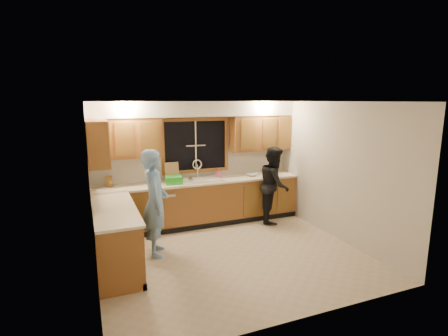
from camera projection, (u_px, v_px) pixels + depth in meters
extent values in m
plane|color=#BFAB93|center=(231.00, 255.00, 5.80)|extent=(4.20, 4.20, 0.00)
plane|color=silver|center=(232.00, 102.00, 5.32)|extent=(4.20, 4.20, 0.00)
plane|color=beige|center=(196.00, 162.00, 7.29)|extent=(4.20, 0.00, 4.20)
plane|color=beige|center=(91.00, 194.00, 4.78)|extent=(0.00, 3.80, 3.80)
plane|color=beige|center=(338.00, 171.00, 6.33)|extent=(0.00, 3.80, 3.80)
cube|color=#975D2B|center=(201.00, 203.00, 7.17)|extent=(4.20, 0.60, 0.88)
cube|color=#975D2B|center=(115.00, 238.00, 5.37)|extent=(0.60, 1.90, 0.88)
cube|color=#F2E6CC|center=(201.00, 182.00, 7.07)|extent=(4.20, 0.63, 0.04)
cube|color=#F2E6CC|center=(114.00, 209.00, 5.28)|extent=(0.63, 1.90, 0.04)
cube|color=#975D2B|center=(125.00, 138.00, 6.50)|extent=(1.35, 0.33, 0.75)
cube|color=#975D2B|center=(260.00, 133.00, 7.55)|extent=(1.35, 0.33, 0.75)
cube|color=#975D2B|center=(97.00, 143.00, 5.75)|extent=(0.33, 0.90, 0.75)
cube|color=white|center=(198.00, 109.00, 6.92)|extent=(4.20, 0.35, 0.30)
cube|color=black|center=(196.00, 145.00, 7.22)|extent=(1.30, 0.01, 1.00)
cube|color=#975D2B|center=(195.00, 119.00, 7.10)|extent=(1.44, 0.03, 0.07)
cube|color=#975D2B|center=(196.00, 171.00, 7.31)|extent=(1.44, 0.03, 0.07)
cube|color=#975D2B|center=(163.00, 147.00, 6.95)|extent=(0.07, 0.03, 1.00)
cube|color=#975D2B|center=(226.00, 144.00, 7.46)|extent=(0.07, 0.03, 1.00)
cube|color=silver|center=(200.00, 180.00, 7.07)|extent=(0.86, 0.52, 0.03)
cube|color=silver|center=(191.00, 185.00, 7.01)|extent=(0.38, 0.42, 0.18)
cube|color=silver|center=(210.00, 183.00, 7.17)|extent=(0.38, 0.42, 0.18)
cylinder|color=silver|center=(197.00, 171.00, 7.23)|extent=(0.04, 0.04, 0.28)
torus|color=silver|center=(197.00, 164.00, 7.20)|extent=(0.21, 0.03, 0.21)
cube|color=silver|center=(160.00, 210.00, 6.85)|extent=(0.60, 0.56, 0.82)
cube|color=silver|center=(119.00, 252.00, 4.85)|extent=(0.58, 0.75, 0.90)
imported|color=#75A5DE|center=(155.00, 203.00, 5.68)|extent=(0.52, 0.70, 1.76)
imported|color=black|center=(274.00, 184.00, 7.28)|extent=(0.92, 0.97, 1.59)
cube|color=brown|center=(109.00, 182.00, 6.52)|extent=(0.11, 0.10, 0.21)
cube|color=tan|center=(172.00, 172.00, 7.00)|extent=(0.29, 0.10, 0.38)
cube|color=green|center=(174.00, 180.00, 6.81)|extent=(0.35, 0.33, 0.15)
imported|color=pink|center=(219.00, 174.00, 7.31)|extent=(0.08, 0.08, 0.18)
imported|color=silver|center=(252.00, 175.00, 7.49)|extent=(0.27, 0.27, 0.06)
cylinder|color=#C4B597|center=(190.00, 180.00, 6.85)|extent=(0.08, 0.08, 0.12)
cylinder|color=#C4B597|center=(191.00, 180.00, 6.85)|extent=(0.07, 0.07, 0.11)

